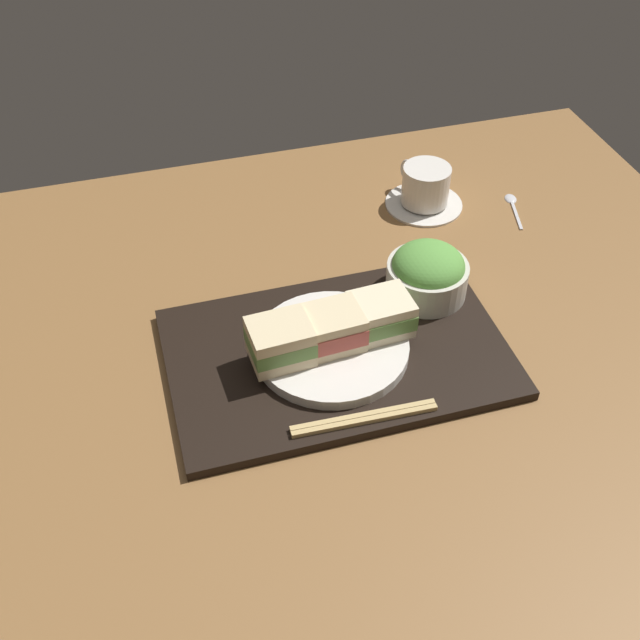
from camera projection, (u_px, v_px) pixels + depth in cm
name	position (u px, v px, depth cm)	size (l,w,h in cm)	color
ground_plane	(290.00, 359.00, 104.16)	(140.00, 100.00, 3.00)	brown
serving_tray	(337.00, 353.00, 101.81)	(44.46, 28.50, 1.46)	black
sandwich_plate	(331.00, 347.00, 100.57)	(20.47, 20.47, 1.54)	silver
sandwich_near	(280.00, 342.00, 96.21)	(8.19, 6.85, 5.57)	beige
sandwich_middle	(331.00, 328.00, 98.25)	(8.15, 7.01, 5.21)	beige
sandwich_far	(381.00, 315.00, 100.20)	(8.14, 7.09, 5.14)	beige
salad_bowl	(427.00, 273.00, 107.18)	(11.48, 11.48, 7.68)	beige
chopsticks_pair	(364.00, 418.00, 92.36)	(18.23, 2.14, 0.70)	tan
coffee_cup	(425.00, 188.00, 125.72)	(12.81, 12.93, 7.14)	silver
teaspoon	(513.00, 202.00, 127.85)	(3.82, 10.10, 0.80)	silver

